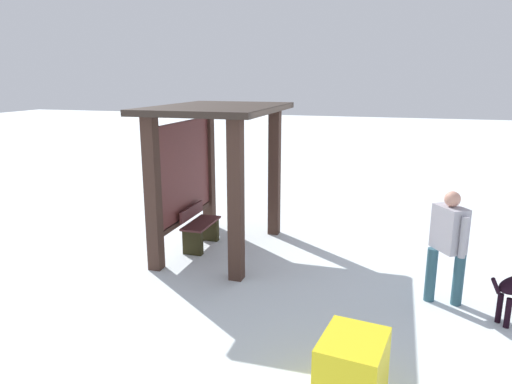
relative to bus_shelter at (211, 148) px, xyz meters
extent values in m
plane|color=white|center=(0.00, -0.16, -1.80)|extent=(60.00, 60.00, 0.00)
cube|color=#3E2921|center=(-1.11, -0.83, -0.59)|extent=(0.20, 0.20, 2.42)
cube|color=#3E2921|center=(1.11, -0.83, -0.59)|extent=(0.20, 0.20, 2.42)
cube|color=#3E2921|center=(-1.11, 0.52, -0.59)|extent=(0.20, 0.20, 2.42)
cube|color=#3E2921|center=(1.11, 0.52, -0.59)|extent=(0.20, 0.20, 2.42)
cube|color=#30261F|center=(0.00, -0.16, 0.67)|extent=(2.80, 1.92, 0.10)
cube|color=#5C2928|center=(0.00, 0.52, -0.39)|extent=(2.03, 0.08, 1.65)
cube|color=#3E2921|center=(0.00, 0.50, -1.28)|extent=(2.03, 0.06, 0.08)
cube|color=#52292A|center=(0.00, 0.22, -1.35)|extent=(0.95, 0.40, 0.03)
cube|color=#52292A|center=(0.00, 0.40, -1.16)|extent=(0.90, 0.04, 0.20)
cube|color=black|center=(0.37, 0.22, -1.59)|extent=(0.12, 0.34, 0.43)
cube|color=black|center=(-0.37, 0.22, -1.59)|extent=(0.12, 0.34, 0.43)
cube|color=#A8A5B0|center=(-1.04, -3.75, -0.75)|extent=(0.52, 0.46, 0.59)
sphere|color=tan|center=(-1.04, -3.75, -0.35)|extent=(0.20, 0.20, 0.20)
cylinder|color=#305867|center=(-1.05, -3.92, -1.42)|extent=(0.19, 0.19, 0.75)
cylinder|color=#305867|center=(-1.03, -3.58, -1.42)|extent=(0.19, 0.19, 0.75)
cylinder|color=#A8A5B0|center=(-1.27, -3.90, -0.78)|extent=(0.12, 0.12, 0.54)
cylinder|color=#A8A5B0|center=(-0.81, -3.60, -0.78)|extent=(0.12, 0.12, 0.54)
cylinder|color=black|center=(-1.56, -4.27, -1.26)|extent=(0.13, 0.16, 0.23)
cylinder|color=black|center=(-1.52, -4.44, -1.61)|extent=(0.07, 0.07, 0.38)
cylinder|color=black|center=(-1.41, -4.37, -1.61)|extent=(0.07, 0.07, 0.38)
cube|color=yellow|center=(-3.46, -2.76, -1.46)|extent=(0.77, 0.66, 0.68)
camera|label=1|loc=(-7.34, -3.01, 1.17)|focal=32.90mm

